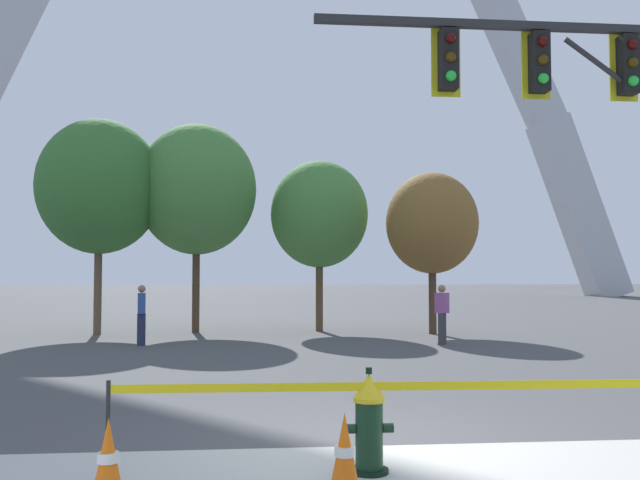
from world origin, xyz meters
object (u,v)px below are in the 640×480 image
Objects in this scene: traffic_signal_gantry at (607,116)px; pedestrian_standing_center at (442,314)px; traffic_cone_mid_sidewalk at (108,465)px; pedestrian_walking_left at (141,314)px; monument_arch at (270,49)px; traffic_cone_by_hydrant at (345,458)px; fire_hydrant at (369,423)px.

traffic_signal_gantry is 4.04× the size of pedestrian_standing_center.
traffic_cone_mid_sidewalk is 13.94m from pedestrian_standing_center.
traffic_signal_gantry reaches higher than pedestrian_walking_left.
traffic_signal_gantry is 12.54m from pedestrian_walking_left.
pedestrian_walking_left is at bearing -96.15° from monument_arch.
monument_arch is (-4.05, 47.77, 16.52)m from traffic_signal_gantry.
traffic_cone_mid_sidewalk is at bearing -116.25° from pedestrian_standing_center.
traffic_cone_by_hydrant is at bearing -90.56° from monument_arch.
traffic_signal_gantry is at bearing 38.70° from fire_hydrant.
monument_arch reaches higher than traffic_cone_mid_sidewalk.
traffic_cone_mid_sidewalk is at bearing -179.69° from traffic_cone_by_hydrant.
traffic_cone_mid_sidewalk is 0.11× the size of traffic_signal_gantry.
monument_arch is at bearing 94.85° from traffic_signal_gantry.
pedestrian_walking_left is 1.00× the size of pedestrian_standing_center.
pedestrian_walking_left is (-8.25, 8.79, -3.45)m from traffic_signal_gantry.
traffic_cone_by_hydrant is 0.11× the size of traffic_signal_gantry.
pedestrian_standing_center is at bearing 63.75° from traffic_cone_mid_sidewalk.
monument_arch is (0.51, 51.95, 20.43)m from traffic_cone_by_hydrant.
fire_hydrant is at bearing -108.58° from pedestrian_standing_center.
traffic_signal_gantry is 0.10× the size of monument_arch.
traffic_cone_by_hydrant is at bearing -112.76° from fire_hydrant.
traffic_cone_by_hydrant is at bearing -74.12° from pedestrian_walking_left.
pedestrian_walking_left is (-4.03, 12.17, 0.35)m from fire_hydrant.
fire_hydrant is at bearing 19.92° from traffic_cone_mid_sidewalk.
traffic_signal_gantry is (4.56, 4.18, 3.91)m from traffic_cone_by_hydrant.
pedestrian_standing_center reaches higher than fire_hydrant.
pedestrian_standing_center reaches higher than traffic_cone_by_hydrant.
monument_arch is at bearing 87.35° from traffic_cone_mid_sidewalk.
traffic_cone_mid_sidewalk is (-2.23, -0.81, -0.11)m from fire_hydrant.
fire_hydrant is 0.02× the size of monument_arch.
pedestrian_walking_left reaches higher than traffic_cone_mid_sidewalk.
traffic_cone_mid_sidewalk is 0.01× the size of monument_arch.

